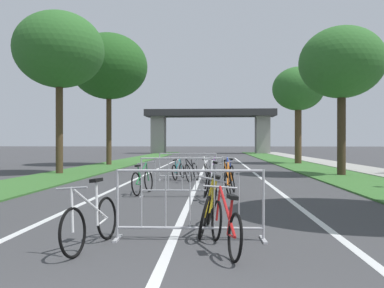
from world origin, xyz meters
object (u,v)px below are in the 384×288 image
Objects in this scene: bicycle_purple_4 at (211,172)px; bicycle_yellow_8 at (209,209)px; crowd_barrier_nearest at (190,205)px; crowd_barrier_second at (182,178)px; bicycle_white_0 at (206,170)px; bicycle_blue_3 at (228,172)px; bicycle_orange_5 at (230,181)px; bicycle_green_7 at (142,181)px; tree_left_oak_near at (59,50)px; tree_right_cypress_far at (298,90)px; crowd_barrier_third at (188,167)px; bicycle_white_10 at (91,221)px; bicycle_red_6 at (225,225)px; bicycle_silver_9 at (209,185)px; tree_left_maple_mid at (109,67)px; bicycle_teal_2 at (178,171)px; tree_right_oak_mid at (342,63)px; bicycle_black_1 at (192,171)px.

bicycle_yellow_8 is at bearing -82.18° from bicycle_purple_4.
crowd_barrier_nearest is 1.00× the size of crowd_barrier_second.
bicycle_white_0 is 0.98× the size of bicycle_blue_3.
crowd_barrier_nearest is at bearing -105.59° from bicycle_blue_3.
bicycle_blue_3 is at bearing -47.94° from bicycle_white_0.
bicycle_orange_5 is 2.45m from bicycle_green_7.
bicycle_green_7 is at bearing -52.88° from tree_left_oak_near.
tree_right_cypress_far is at bearing 63.74° from bicycle_white_0.
crowd_barrier_third is 4.15m from bicycle_green_7.
bicycle_white_0 is 0.95× the size of bicycle_yellow_8.
bicycle_white_0 is at bearing 108.00° from bicycle_orange_5.
bicycle_purple_4 and bicycle_white_10 have the same top height.
crowd_barrier_nearest is 1.00× the size of crowd_barrier_third.
bicycle_red_6 is at bearing -58.78° from bicycle_green_7.
bicycle_white_10 is (0.34, -5.72, 0.00)m from bicycle_green_7.
crowd_barrier_second is 1.27× the size of bicycle_silver_9.
tree_left_oak_near is 9.34m from bicycle_purple_4.
tree_left_maple_mid is 16.78m from bicycle_orange_5.
crowd_barrier_second is 1.32m from bicycle_green_7.
bicycle_green_7 is 5.73m from bicycle_white_10.
crowd_barrier_second reaches higher than bicycle_silver_9.
tree_left_maple_mid is 12.83m from crowd_barrier_third.
bicycle_blue_3 is at bearing 76.38° from bicycle_silver_9.
tree_right_cypress_far reaches higher than bicycle_white_10.
bicycle_orange_5 is (-0.08, -3.64, 0.02)m from bicycle_blue_3.
bicycle_green_7 is (-1.17, 0.60, -0.15)m from crowd_barrier_second.
crowd_barrier_second is 1.40× the size of bicycle_white_10.
bicycle_teal_2 is (-7.10, -11.71, -4.71)m from tree_right_cypress_far.
bicycle_white_0 is 1.04× the size of bicycle_green_7.
bicycle_purple_4 is 0.98× the size of bicycle_green_7.
crowd_barrier_second is at bearing 96.18° from crowd_barrier_nearest.
bicycle_red_6 is at bearing -113.63° from tree_right_oak_mid.
tree_left_maple_mid is 1.28× the size of tree_right_cypress_far.
crowd_barrier_nearest reaches higher than bicycle_purple_4.
crowd_barrier_third is (-0.16, 4.62, 0.00)m from crowd_barrier_second.
tree_right_cypress_far is 4.21× the size of bicycle_teal_2.
bicycle_yellow_8 is at bearing -136.94° from bicycle_white_10.
crowd_barrier_second is 5.14m from bicycle_teal_2.
bicycle_white_10 is at bearing -113.25° from bicycle_blue_3.
bicycle_orange_5 is 1.06× the size of bicycle_red_6.
bicycle_white_10 is (-1.61, -1.05, -0.01)m from bicycle_yellow_8.
crowd_barrier_third is at bearing 94.06° from crowd_barrier_nearest.
crowd_barrier_third is 5.17m from bicycle_silver_9.
tree_right_cypress_far is at bearing 73.09° from bicycle_purple_4.
bicycle_teal_2 is (-0.59, 0.92, -0.05)m from bicycle_black_1.
tree_left_oak_near is 11.41m from bicycle_orange_5.
bicycle_orange_5 is at bearing 81.44° from crowd_barrier_nearest.
bicycle_white_10 is at bearing -76.09° from bicycle_green_7.
crowd_barrier_third is 1.27× the size of bicycle_silver_9.
bicycle_silver_9 is (0.73, -0.48, -0.14)m from crowd_barrier_second.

